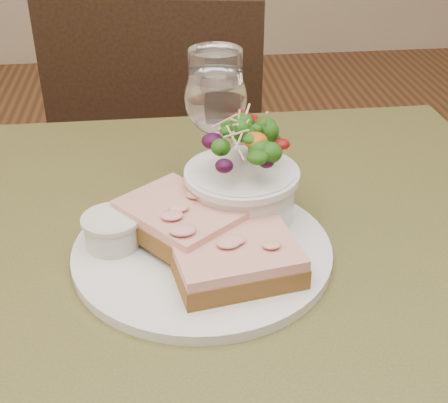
{
  "coord_description": "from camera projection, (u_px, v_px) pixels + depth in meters",
  "views": [
    {
      "loc": [
        -0.07,
        -0.55,
        1.16
      ],
      "look_at": [
        -0.0,
        0.02,
        0.81
      ],
      "focal_mm": 50.0,
      "sensor_mm": 36.0,
      "label": 1
    }
  ],
  "objects": [
    {
      "name": "salad_bowl",
      "position": [
        242.0,
        171.0,
        0.71
      ],
      "size": [
        0.12,
        0.12,
        0.13
      ],
      "color": "silver",
      "rests_on": "dinner_plate"
    },
    {
      "name": "cafe_table",
      "position": [
        226.0,
        328.0,
        0.74
      ],
      "size": [
        0.8,
        0.8,
        0.75
      ],
      "color": "#3F3A1B",
      "rests_on": "ground"
    },
    {
      "name": "chair_far",
      "position": [
        173.0,
        228.0,
        1.57
      ],
      "size": [
        0.48,
        0.48,
        0.9
      ],
      "rotation": [
        0.0,
        0.0,
        2.98
      ],
      "color": "black",
      "rests_on": "ground"
    },
    {
      "name": "ramekin",
      "position": [
        112.0,
        229.0,
        0.68
      ],
      "size": [
        0.06,
        0.06,
        0.04
      ],
      "color": "beige",
      "rests_on": "dinner_plate"
    },
    {
      "name": "sandwich_front",
      "position": [
        236.0,
        260.0,
        0.64
      ],
      "size": [
        0.14,
        0.11,
        0.03
      ],
      "rotation": [
        0.0,
        0.0,
        0.17
      ],
      "color": "#4C2F14",
      "rests_on": "dinner_plate"
    },
    {
      "name": "wine_glass",
      "position": [
        216.0,
        103.0,
        0.76
      ],
      "size": [
        0.08,
        0.08,
        0.18
      ],
      "color": "white",
      "rests_on": "cafe_table"
    },
    {
      "name": "garnish",
      "position": [
        144.0,
        204.0,
        0.75
      ],
      "size": [
        0.05,
        0.04,
        0.02
      ],
      "color": "#123609",
      "rests_on": "dinner_plate"
    },
    {
      "name": "dinner_plate",
      "position": [
        202.0,
        250.0,
        0.69
      ],
      "size": [
        0.29,
        0.29,
        0.01
      ],
      "primitive_type": "cylinder",
      "color": "silver",
      "rests_on": "cafe_table"
    },
    {
      "name": "sandwich_back",
      "position": [
        180.0,
        220.0,
        0.69
      ],
      "size": [
        0.16,
        0.16,
        0.03
      ],
      "rotation": [
        0.0,
        0.0,
        -0.89
      ],
      "color": "#4C2F14",
      "rests_on": "dinner_plate"
    }
  ]
}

